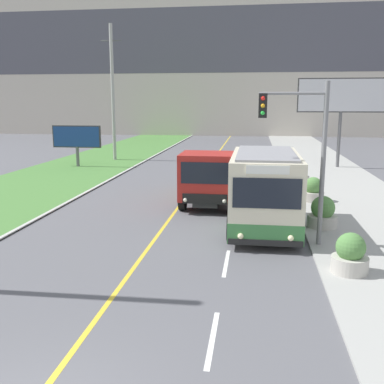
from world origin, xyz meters
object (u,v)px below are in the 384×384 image
city_bus (265,191)px  billboard_small (77,138)px  billboard_large (342,98)px  dump_truck (210,178)px  planter_round_far (300,175)px  traffic_light_mast (304,143)px  utility_pole_far (113,93)px  planter_round_near (350,255)px  planter_round_second (323,214)px  planter_round_third (313,191)px

city_bus → billboard_small: (-13.91, 15.70, 0.67)m
billboard_large → dump_truck: bearing=-121.2°
planter_round_far → city_bus: bearing=-102.9°
traffic_light_mast → billboard_small: size_ratio=1.48×
utility_pole_far → planter_round_far: (14.67, -9.89, -5.05)m
planter_round_near → planter_round_far: bearing=90.2°
billboard_large → planter_round_near: bearing=-98.8°
city_bus → billboard_small: bearing=131.5°
city_bus → billboard_small: size_ratio=1.50×
dump_truck → billboard_small: size_ratio=1.75×
city_bus → planter_round_second: city_bus is taller
billboard_small → planter_round_third: bearing=-32.3°
utility_pole_far → planter_round_third: bearing=-44.8°
billboard_large → utility_pole_far: bearing=172.8°
planter_round_third → planter_round_far: planter_round_third is taller
utility_pole_far → planter_round_far: bearing=-34.0°
traffic_light_mast → planter_round_second: size_ratio=4.49×
dump_truck → traffic_light_mast: (3.72, -5.70, 2.25)m
planter_round_third → dump_truck: bearing=-164.7°
utility_pole_far → planter_round_second: 24.92m
planter_round_near → planter_round_third: (0.12, 9.65, 0.00)m
city_bus → dump_truck: 4.71m
city_bus → traffic_light_mast: bearing=-55.4°
planter_round_second → traffic_light_mast: bearing=-116.0°
traffic_light_mast → billboard_small: bearing=130.9°
utility_pole_far → billboard_large: 18.30m
traffic_light_mast → utility_pole_far: bearing=121.8°
traffic_light_mast → planter_round_far: (1.14, 11.89, -2.99)m
billboard_small → planter_round_near: (16.30, -20.01, -1.63)m
dump_truck → billboard_large: (8.35, 13.80, 3.85)m
billboard_small → planter_round_third: 19.48m
utility_pole_far → planter_round_third: 21.50m
city_bus → traffic_light_mast: 2.92m
billboard_small → planter_round_second: size_ratio=3.04×
utility_pole_far → planter_round_third: utility_pole_far is taller
dump_truck → traffic_light_mast: bearing=-56.8°
planter_round_near → traffic_light_mast: bearing=114.7°
utility_pole_far → billboard_large: utility_pole_far is taller
billboard_small → planter_round_near: billboard_small is taller
planter_round_third → planter_round_far: (-0.17, 4.83, -0.01)m
dump_truck → planter_round_near: size_ratio=5.60×
billboard_large → planter_round_second: (-3.53, -17.25, -4.56)m
city_bus → planter_round_second: size_ratio=4.56×
dump_truck → planter_round_second: (4.82, -3.45, -0.71)m
utility_pole_far → billboard_large: bearing=-7.2°
planter_round_near → billboard_small: bearing=129.2°
utility_pole_far → planter_round_second: bearing=-53.2°
dump_truck → planter_round_third: bearing=15.3°
city_bus → utility_pole_far: size_ratio=0.51×
traffic_light_mast → dump_truck: bearing=123.2°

